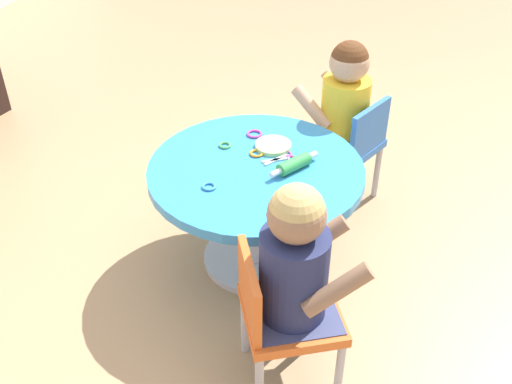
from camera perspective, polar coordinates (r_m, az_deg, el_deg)
The scene contains 13 objects.
ground_plane at distance 2.56m, azimuth -0.00°, elevation -6.42°, with size 10.00×10.00×0.00m, color tan.
craft_table at distance 2.33m, azimuth -0.00°, elevation -0.07°, with size 0.83×0.83×0.47m.
child_chair_left at distance 1.92m, azimuth 2.40°, elevation -11.52°, with size 0.40×0.40×0.54m.
seated_child_left at distance 1.77m, azimuth 3.85°, elevation -6.36°, with size 0.39×0.43×0.51m.
child_chair_right at distance 2.74m, azimuth 8.76°, elevation 4.41°, with size 0.40×0.40×0.54m.
seated_child_right at distance 2.65m, azimuth 8.48°, elevation 8.88°, with size 0.39×0.43×0.51m.
rolling_pin at distance 2.24m, azimuth 3.66°, elevation 2.68°, with size 0.20×0.15×0.05m.
craft_scissors at distance 2.32m, azimuth 2.62°, elevation 3.28°, with size 0.13×0.13×0.01m.
playdough_blob_0 at distance 2.38m, azimuth 1.65°, elevation 4.45°, with size 0.15×0.15×0.02m, color #B2E58C.
cookie_cutter_0 at distance 2.39m, azimuth -2.98°, elevation 4.48°, with size 0.05×0.05×0.01m, color #4CB259.
cookie_cutter_1 at distance 2.34m, azimuth 0.05°, elevation 3.71°, with size 0.06×0.06×0.01m, color orange.
cookie_cutter_2 at distance 2.16m, azimuth -4.51°, elevation 0.53°, with size 0.05×0.05×0.01m, color #3F99D8.
cookie_cutter_3 at distance 2.47m, azimuth -0.15°, elevation 5.56°, with size 0.06×0.06×0.01m, color #D83FA5.
Camera 1 is at (-1.82, -0.50, 1.72)m, focal length 41.95 mm.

